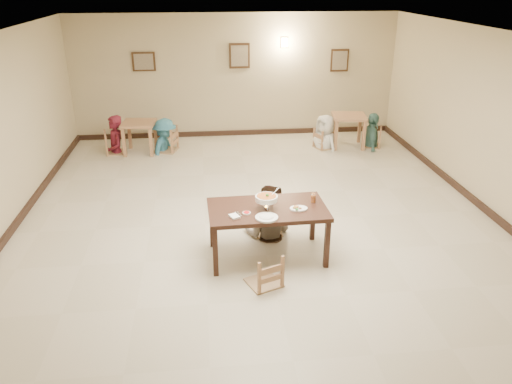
{
  "coord_description": "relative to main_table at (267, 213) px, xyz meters",
  "views": [
    {
      "loc": [
        -0.85,
        -7.43,
        3.79
      ],
      "look_at": [
        -0.1,
        -0.56,
        0.78
      ],
      "focal_mm": 35.0,
      "sensor_mm": 36.0,
      "label": 1
    }
  ],
  "objects": [
    {
      "name": "fried_plate",
      "position": [
        0.43,
        -0.1,
        0.1
      ],
      "size": [
        0.25,
        0.25,
        0.06
      ],
      "color": "white",
      "rests_on": "main_table"
    },
    {
      "name": "bg_diner_a",
      "position": [
        -2.88,
        5.01,
        0.18
      ],
      "size": [
        0.63,
        0.75,
        1.76
      ],
      "primitive_type": "imported",
      "rotation": [
        0.0,
        0.0,
        5.08
      ],
      "color": "maroon",
      "rests_on": "floor"
    },
    {
      "name": "napkin_cutlery",
      "position": [
        -0.48,
        -0.25,
        0.09
      ],
      "size": [
        0.19,
        0.24,
        0.03
      ],
      "color": "white",
      "rests_on": "main_table"
    },
    {
      "name": "bg_diner_c",
      "position": [
        2.01,
        4.84,
        0.1
      ],
      "size": [
        0.82,
        0.93,
        1.6
      ],
      "primitive_type": "imported",
      "rotation": [
        0.0,
        0.0,
        5.22
      ],
      "color": "silver",
      "rests_on": "floor"
    },
    {
      "name": "bg_chair_lr",
      "position": [
        -1.75,
        5.02,
        -0.16
      ],
      "size": [
        0.51,
        0.51,
        1.08
      ],
      "rotation": [
        0.0,
        0.0,
        -1.84
      ],
      "color": "tan",
      "rests_on": "floor"
    },
    {
      "name": "rice_plate_far",
      "position": [
        0.03,
        0.32,
        0.1
      ],
      "size": [
        0.3,
        0.3,
        0.07
      ],
      "color": "white",
      "rests_on": "main_table"
    },
    {
      "name": "chair_near",
      "position": [
        -0.13,
        -0.71,
        -0.26
      ],
      "size": [
        0.42,
        0.42,
        0.88
      ],
      "rotation": [
        0.0,
        0.0,
        3.52
      ],
      "color": "tan",
      "rests_on": "floor"
    },
    {
      "name": "baseboard_back",
      "position": [
        -0.0,
        6.1,
        -0.64
      ],
      "size": [
        8.0,
        0.06,
        0.12
      ],
      "primitive_type": "cube",
      "color": "black",
      "rests_on": "floor"
    },
    {
      "name": "bg_table_left",
      "position": [
        -2.32,
        4.97,
        -0.11
      ],
      "size": [
        0.79,
        0.79,
        0.73
      ],
      "rotation": [
        0.0,
        0.0,
        -0.09
      ],
      "color": "#A47654",
      "rests_on": "floor"
    },
    {
      "name": "baseboard_left",
      "position": [
        -3.97,
        1.13,
        -0.64
      ],
      "size": [
        0.06,
        10.0,
        0.12
      ],
      "primitive_type": "cube",
      "color": "black",
      "rests_on": "floor"
    },
    {
      "name": "main_diner",
      "position": [
        0.1,
        0.66,
        0.14
      ],
      "size": [
        0.97,
        0.86,
        1.68
      ],
      "primitive_type": "imported",
      "rotation": [
        0.0,
        0.0,
        2.83
      ],
      "color": "gray",
      "rests_on": "floor"
    },
    {
      "name": "bg_chair_rr",
      "position": [
        3.16,
        4.84,
        -0.25
      ],
      "size": [
        0.43,
        0.43,
        0.91
      ],
      "rotation": [
        0.0,
        0.0,
        -1.93
      ],
      "color": "tan",
      "rests_on": "floor"
    },
    {
      "name": "bg_diner_b",
      "position": [
        -1.75,
        5.02,
        0.07
      ],
      "size": [
        0.89,
        1.14,
        1.54
      ],
      "primitive_type": "imported",
      "rotation": [
        0.0,
        0.0,
        1.21
      ],
      "color": "teal",
      "rests_on": "floor"
    },
    {
      "name": "wall_right",
      "position": [
        4.0,
        1.13,
        0.8
      ],
      "size": [
        0.0,
        10.0,
        10.0
      ],
      "primitive_type": "plane",
      "rotation": [
        1.57,
        0.0,
        -1.57
      ],
      "color": "tan",
      "rests_on": "floor"
    },
    {
      "name": "chair_far",
      "position": [
        0.1,
        0.74,
        -0.26
      ],
      "size": [
        0.42,
        0.42,
        0.89
      ],
      "rotation": [
        0.0,
        0.0,
        0.1
      ],
      "color": "tan",
      "rests_on": "floor"
    },
    {
      "name": "chili_dish",
      "position": [
        -0.31,
        -0.16,
        0.09
      ],
      "size": [
        0.11,
        0.11,
        0.02
      ],
      "color": "white",
      "rests_on": "main_table"
    },
    {
      "name": "floor",
      "position": [
        -0.0,
        1.13,
        -0.7
      ],
      "size": [
        10.0,
        10.0,
        0.0
      ],
      "primitive_type": "plane",
      "color": "#C1B69E",
      "rests_on": "ground"
    },
    {
      "name": "rice_plate_near",
      "position": [
        -0.06,
        -0.33,
        0.1
      ],
      "size": [
        0.31,
        0.31,
        0.07
      ],
      "color": "white",
      "rests_on": "main_table"
    },
    {
      "name": "bg_chair_rl",
      "position": [
        2.01,
        4.84,
        -0.26
      ],
      "size": [
        0.42,
        0.42,
        0.89
      ],
      "rotation": [
        0.0,
        0.0,
        1.94
      ],
      "color": "tan",
      "rests_on": "floor"
    },
    {
      "name": "baseboard_right",
      "position": [
        3.97,
        1.13,
        -0.64
      ],
      "size": [
        0.06,
        10.0,
        0.12
      ],
      "primitive_type": "cube",
      "color": "black",
      "rests_on": "floor"
    },
    {
      "name": "main_table",
      "position": [
        0.0,
        0.0,
        0.0
      ],
      "size": [
        1.7,
        0.99,
        0.78
      ],
      "rotation": [
        0.0,
        0.0,
        0.03
      ],
      "color": "#331B13",
      "rests_on": "floor"
    },
    {
      "name": "wall_front",
      "position": [
        -0.0,
        -3.87,
        0.8
      ],
      "size": [
        10.0,
        0.0,
        10.0
      ],
      "primitive_type": "plane",
      "rotation": [
        -1.57,
        0.0,
        0.0
      ],
      "color": "tan",
      "rests_on": "floor"
    },
    {
      "name": "picture_a",
      "position": [
        -2.2,
        6.09,
        1.2
      ],
      "size": [
        0.55,
        0.04,
        0.45
      ],
      "color": "#331F12",
      "rests_on": "wall_back"
    },
    {
      "name": "ceiling",
      "position": [
        -0.0,
        1.13,
        2.3
      ],
      "size": [
        10.0,
        10.0,
        0.0
      ],
      "primitive_type": "plane",
      "color": "silver",
      "rests_on": "wall_back"
    },
    {
      "name": "wall_back",
      "position": [
        -0.0,
        6.13,
        0.8
      ],
      "size": [
        10.0,
        0.0,
        10.0
      ],
      "primitive_type": "plane",
      "rotation": [
        1.57,
        0.0,
        0.0
      ],
      "color": "tan",
      "rests_on": "floor"
    },
    {
      "name": "curry_warmer",
      "position": [
        -0.02,
        -0.04,
        0.25
      ],
      "size": [
        0.35,
        0.31,
        0.28
      ],
      "color": "silver",
      "rests_on": "main_table"
    },
    {
      "name": "bg_diner_d",
      "position": [
        3.16,
        4.84,
        0.11
      ],
      "size": [
        0.58,
        1.01,
        1.63
      ],
      "primitive_type": "imported",
      "rotation": [
        0.0,
        0.0,
        1.37
      ],
      "color": "slate",
      "rests_on": "floor"
    },
    {
      "name": "picture_b",
      "position": [
        0.1,
        6.09,
        1.3
      ],
      "size": [
        0.5,
        0.04,
        0.6
      ],
      "color": "#331F12",
      "rests_on": "wall_back"
    },
    {
      "name": "drink_glass",
      "position": [
        0.68,
        0.11,
        0.15
      ],
      "size": [
        0.07,
        0.07,
        0.14
      ],
      "color": "white",
      "rests_on": "main_table"
    },
    {
      "name": "wall_sconce",
      "position": [
        1.2,
        6.09,
        1.6
      ],
      "size": [
        0.16,
        0.05,
        0.22
      ],
      "primitive_type": "cube",
      "color": "#FFD88C",
      "rests_on": "wall_back"
    },
    {
      "name": "bg_chair_ll",
      "position": [
        -2.88,
        5.01,
        -0.21
      ],
      "size": [
        0.46,
        0.46,
        0.99
      ],
      "rotation": [
        0.0,
        0.0,
        1.77
      ],
      "color": "tan",
      "rests_on": "floor"
    },
    {
      "name": "bg_table_right",
      "position": [
        2.59,
        4.9,
        -0.07
      ],
      "size": [
        0.87,
        0.87,
        0.77
      ],
      "rotation": [
        0.0,
        0.0,
        -0.14
      ],
      "color": "#A47654",
      "rests_on": "floor"
    },
    {
      "name": "picture_c",
      "position": [
        2.6,
        6.09,
        1.15
      ],
      "size": [
        0.45,
        0.04,
        0.55
      ],
      "color": "#331F12",
      "rests_on": "wall_back"
    }
  ]
}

